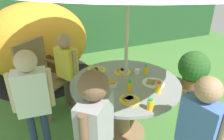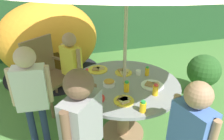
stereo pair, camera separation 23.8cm
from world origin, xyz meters
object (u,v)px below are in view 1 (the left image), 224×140
Objects in this scene: snack_bowl at (111,83)px; plate_mid_right at (129,99)px; potted_plant at (194,68)px; plate_center_front at (153,83)px; juice_bottle_mid_left at (150,105)px; garden_table at (125,95)px; juice_bottle_far_left at (130,86)px; child_in_grey_shirt at (95,126)px; dome_tent at (38,42)px; child_in_blue_shirt at (200,125)px; cup_near at (137,71)px; child_in_white_shirt at (32,93)px; juice_bottle_near_left at (146,70)px; plate_center_back at (96,70)px; juice_bottle_near_right at (158,87)px; plate_far_right at (123,72)px; plate_front_edge at (99,99)px; child_in_yellow_shirt at (67,63)px; juice_bottle_back_edge at (88,76)px; wooden_chair at (40,74)px.

plate_mid_right is at bearing -81.53° from snack_bowl.
plate_center_front is (-1.30, -0.67, 0.37)m from potted_plant.
garden_table is at bearing 87.19° from juice_bottle_mid_left.
juice_bottle_far_left reaches higher than plate_center_front.
juice_bottle_mid_left is (0.56, 0.10, -0.03)m from child_in_grey_shirt.
dome_tent is 3.12m from child_in_blue_shirt.
child_in_blue_shirt reaches higher than juice_bottle_far_left.
juice_bottle_mid_left is (0.02, -0.36, -0.00)m from juice_bottle_far_left.
dome_tent is at bearing 116.70° from cup_near.
child_in_blue_shirt is 10.77× the size of juice_bottle_mid_left.
juice_bottle_near_left is at bearing 5.12° from child_in_white_shirt.
juice_bottle_far_left is (0.17, -0.58, 0.04)m from plate_center_back.
juice_bottle_near_right is 1.06× the size of juice_bottle_far_left.
garden_table is 5.98× the size of plate_far_right.
juice_bottle_near_left reaches higher than plate_front_edge.
child_in_yellow_shirt is at bearing 8.99° from child_in_blue_shirt.
plate_center_back is 2.11× the size of juice_bottle_far_left.
child_in_blue_shirt is (0.96, -2.97, 0.07)m from dome_tent.
potted_plant is 2.01m from juice_bottle_back_edge.
juice_bottle_back_edge reaches higher than snack_bowl.
juice_bottle_mid_left is at bearing -97.52° from plate_far_right.
dome_tent is 2.81m from potted_plant.
cup_near is at bearing 28.65° from garden_table.
plate_center_front is at bearing -86.61° from wooden_chair.
wooden_chair reaches higher than cup_near.
child_in_grey_shirt is 1.08× the size of child_in_blue_shirt.
dome_tent is 2.16m from snack_bowl.
dome_tent is at bearing 108.00° from plate_center_back.
child_in_grey_shirt reaches higher than juice_bottle_near_left.
plate_far_right is 1.82× the size of juice_bottle_near_left.
juice_bottle_mid_left is 1.81× the size of cup_near.
juice_bottle_mid_left is at bearing -92.81° from garden_table.
wooden_chair is 1.21m from snack_bowl.
wooden_chair reaches higher than juice_bottle_mid_left.
cup_near reaches higher than potted_plant.
plate_center_front is (1.25, -0.26, -0.04)m from child_in_white_shirt.
child_in_white_shirt is at bearing 70.69° from child_in_grey_shirt.
potted_plant is at bearing 16.05° from cup_near.
juice_bottle_near_right is at bearing -10.31° from plate_front_edge.
dome_tent is 2.17m from cup_near.
garden_table is 1.66m from potted_plant.
child_in_blue_shirt is 0.97m from snack_bowl.
garden_table is at bearing -165.32° from juice_bottle_near_left.
juice_bottle_near_right is at bearing -12.91° from child_in_blue_shirt.
plate_center_back is 1.15× the size of plate_front_edge.
wooden_chair is 0.88m from plate_center_back.
child_in_blue_shirt is at bearing -96.29° from juice_bottle_near_left.
juice_bottle_mid_left is at bearing -12.16° from child_in_yellow_shirt.
child_in_white_shirt is 1.28m from plate_center_front.
snack_bowl is at bearing -137.04° from plate_far_right.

